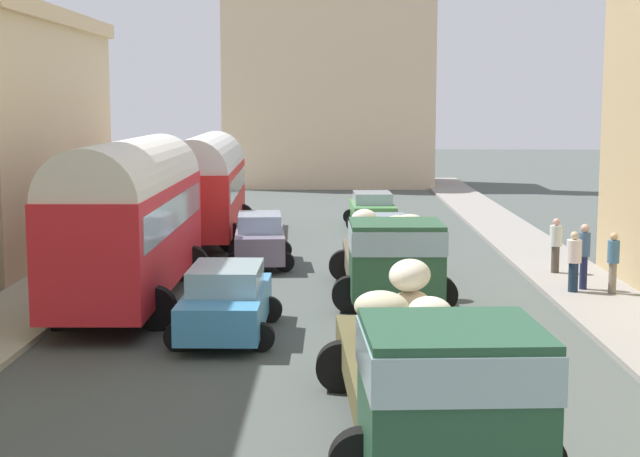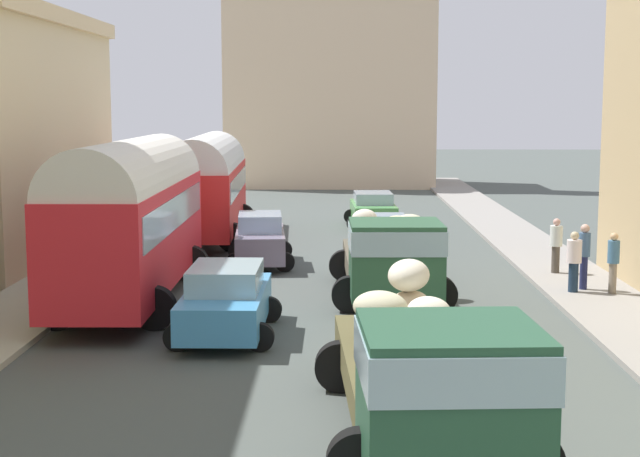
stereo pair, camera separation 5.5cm
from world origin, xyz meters
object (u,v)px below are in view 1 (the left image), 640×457
pedestrian_3 (556,244)px  pedestrian_2 (613,260)px  parked_bus_0 (131,212)px  cargo_truck_0 (432,373)px  car_1 (372,209)px  pedestrian_1 (574,260)px  parked_bus_1 (206,182)px  car_0 (384,239)px  car_2 (226,301)px  cargo_truck_1 (391,255)px  pedestrian_0 (584,253)px  car_3 (260,240)px

pedestrian_3 → pedestrian_2: bearing=-75.2°
parked_bus_0 → pedestrian_3: 12.36m
cargo_truck_0 → car_1: 25.65m
pedestrian_2 → pedestrian_1: bearing=168.9°
parked_bus_1 → pedestrian_1: 15.42m
car_0 → car_2: car_2 is taller
cargo_truck_1 → pedestrian_0: bearing=10.2°
pedestrian_2 → car_3: bearing=152.9°
pedestrian_1 → pedestrian_0: bearing=45.0°
car_1 → car_2: car_2 is taller
car_1 → parked_bus_1: bearing=-150.3°
parked_bus_1 → cargo_truck_0: size_ratio=1.28×
parked_bus_0 → car_1: bearing=65.8°
parked_bus_0 → parked_bus_1: bearing=88.1°
pedestrian_0 → cargo_truck_1: bearing=-169.8°
car_1 → parked_bus_0: bearing=-114.2°
car_2 → car_3: size_ratio=1.07×
parked_bus_1 → pedestrian_2: (12.15, -10.76, -1.16)m
pedestrian_0 → pedestrian_3: bearing=94.2°
car_3 → pedestrian_1: bearing=-28.7°
pedestrian_1 → pedestrian_2: (0.98, -0.19, 0.02)m
cargo_truck_0 → cargo_truck_1: size_ratio=1.10×
car_0 → pedestrian_1: bearing=-48.9°
parked_bus_1 → pedestrian_1: size_ratio=5.63×
parked_bus_1 → parked_bus_0: bearing=-91.9°
car_1 → pedestrian_3: pedestrian_3 is taller
cargo_truck_1 → pedestrian_2: (5.85, 0.39, -0.20)m
car_0 → car_1: 8.78m
pedestrian_2 → car_2: bearing=-156.7°
car_3 → pedestrian_1: pedestrian_1 is taller
cargo_truck_1 → pedestrian_3: (5.05, 3.43, -0.22)m
cargo_truck_1 → car_1: 14.80m
car_1 → car_2: (-3.93, -18.58, 0.05)m
cargo_truck_1 → car_0: bearing=88.7°
pedestrian_0 → pedestrian_2: pedestrian_0 is taller
cargo_truck_0 → cargo_truck_1: 10.85m
pedestrian_2 → car_0: bearing=135.5°
parked_bus_0 → car_2: parked_bus_0 is taller
car_0 → parked_bus_1: bearing=141.4°
cargo_truck_0 → cargo_truck_1: (0.05, 10.85, -0.02)m
cargo_truck_0 → car_1: (0.14, 25.65, -0.50)m
parked_bus_1 → cargo_truck_1: size_ratio=1.41×
cargo_truck_0 → car_1: size_ratio=1.94×
parked_bus_1 → car_2: size_ratio=2.33×
car_2 → pedestrian_2: size_ratio=2.41×
pedestrian_1 → car_1: bearing=108.6°
car_2 → car_0: bearing=67.9°
parked_bus_0 → cargo_truck_0: parked_bus_0 is taller
car_2 → pedestrian_0: bearing=27.5°
car_2 → pedestrian_3: size_ratio=2.41×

